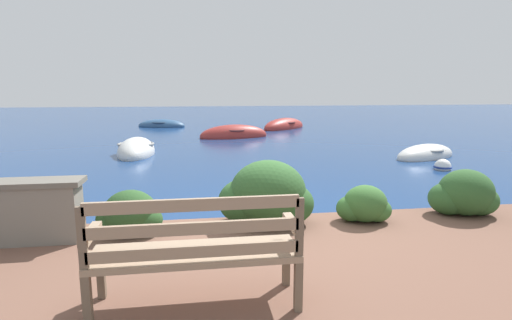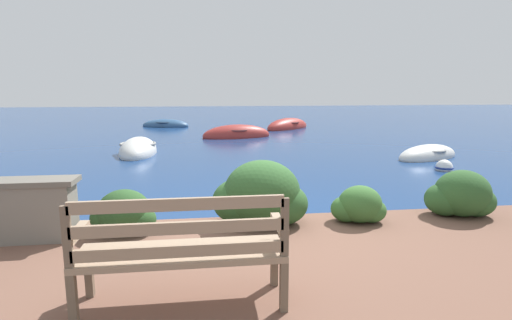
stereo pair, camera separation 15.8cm
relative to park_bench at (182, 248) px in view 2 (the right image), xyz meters
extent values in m
plane|color=navy|center=(0.70, 2.19, -0.71)|extent=(80.00, 80.00, 0.00)
cube|color=brown|center=(-0.77, 0.26, -0.29)|extent=(0.06, 0.06, 0.40)
cube|color=brown|center=(0.77, 0.26, -0.29)|extent=(0.06, 0.06, 0.40)
cube|color=brown|center=(-0.77, -0.16, -0.29)|extent=(0.06, 0.06, 0.40)
cube|color=brown|center=(0.77, -0.16, -0.29)|extent=(0.06, 0.06, 0.40)
cube|color=gray|center=(0.00, 0.05, -0.06)|extent=(1.60, 0.48, 0.05)
cube|color=gray|center=(0.00, -0.16, 0.04)|extent=(1.52, 0.04, 0.09)
cube|color=gray|center=(0.00, -0.16, 0.22)|extent=(1.52, 0.04, 0.09)
cube|color=gray|center=(0.00, -0.16, 0.39)|extent=(1.52, 0.04, 0.09)
cube|color=brown|center=(-0.77, -0.16, 0.19)|extent=(0.06, 0.04, 0.45)
cube|color=brown|center=(0.77, -0.16, 0.19)|extent=(0.06, 0.04, 0.45)
cube|color=gray|center=(-0.77, 0.05, 0.14)|extent=(0.07, 0.43, 0.05)
cube|color=gray|center=(0.77, 0.05, 0.14)|extent=(0.07, 0.43, 0.05)
ellipsoid|color=#426B33|center=(-2.00, 1.80, -0.28)|extent=(0.53, 0.47, 0.41)
ellipsoid|color=#284C23|center=(-0.76, 1.74, -0.22)|extent=(0.62, 0.56, 0.53)
ellipsoid|color=#284C23|center=(-0.94, 1.79, -0.30)|extent=(0.47, 0.42, 0.37)
ellipsoid|color=#284C23|center=(-0.61, 1.71, -0.31)|extent=(0.43, 0.39, 0.34)
ellipsoid|color=#2D5628|center=(0.89, 1.87, -0.08)|extent=(0.96, 0.86, 0.82)
ellipsoid|color=#2D5628|center=(0.63, 1.94, -0.20)|extent=(0.72, 0.65, 0.58)
ellipsoid|color=#2D5628|center=(1.13, 1.82, -0.22)|extent=(0.67, 0.60, 0.53)
ellipsoid|color=#38662D|center=(2.15, 1.77, -0.25)|extent=(0.56, 0.50, 0.48)
ellipsoid|color=#38662D|center=(1.99, 1.81, -0.32)|extent=(0.42, 0.38, 0.34)
ellipsoid|color=#38662D|center=(2.29, 1.74, -0.33)|extent=(0.39, 0.35, 0.31)
ellipsoid|color=#2D5628|center=(3.60, 1.84, -0.17)|extent=(0.73, 0.66, 0.62)
ellipsoid|color=#2D5628|center=(3.40, 1.90, -0.26)|extent=(0.55, 0.50, 0.44)
ellipsoid|color=#2D5628|center=(3.79, 1.80, -0.28)|extent=(0.51, 0.46, 0.40)
ellipsoid|color=silver|center=(6.39, 7.37, -0.66)|extent=(2.41, 1.79, 0.65)
torus|color=gray|center=(6.39, 7.37, -0.48)|extent=(1.24, 1.24, 0.07)
cube|color=#846647|center=(6.70, 7.51, -0.51)|extent=(0.42, 0.70, 0.04)
cube|color=#846647|center=(6.14, 7.24, -0.51)|extent=(0.42, 0.70, 0.04)
ellipsoid|color=silver|center=(-1.76, 9.13, -0.64)|extent=(1.06, 2.43, 0.87)
torus|color=gray|center=(-1.76, 9.13, -0.40)|extent=(1.07, 1.07, 0.07)
cube|color=#846647|center=(-1.76, 8.77, -0.43)|extent=(0.83, 0.13, 0.04)
cube|color=#846647|center=(-1.76, 9.44, -0.43)|extent=(0.83, 0.13, 0.04)
ellipsoid|color=#9E2D28|center=(1.48, 12.86, -0.64)|extent=(2.92, 1.57, 0.89)
torus|color=brown|center=(1.48, 12.86, -0.39)|extent=(1.23, 1.23, 0.07)
cube|color=#846647|center=(1.07, 12.77, -0.42)|extent=(0.29, 0.82, 0.04)
cube|color=#846647|center=(1.82, 12.93, -0.42)|extent=(0.29, 0.82, 0.04)
ellipsoid|color=#9E2D28|center=(4.24, 16.12, -0.64)|extent=(2.93, 2.91, 0.89)
torus|color=brown|center=(4.24, 16.12, -0.39)|extent=(1.54, 1.54, 0.07)
cube|color=#846647|center=(4.57, 16.44, -0.42)|extent=(0.69, 0.69, 0.04)
cube|color=#846647|center=(3.97, 15.85, -0.42)|extent=(0.69, 0.69, 0.04)
ellipsoid|color=#2D517A|center=(-1.76, 17.86, -0.65)|extent=(2.60, 1.64, 0.68)
torus|color=#2D4157|center=(-1.76, 17.86, -0.47)|extent=(1.30, 1.30, 0.07)
cube|color=#846647|center=(-2.10, 17.96, -0.50)|extent=(0.33, 0.83, 0.04)
cube|color=#846647|center=(-1.46, 17.78, -0.50)|extent=(0.33, 0.83, 0.04)
sphere|color=white|center=(5.83, 5.69, -0.64)|extent=(0.38, 0.38, 0.38)
torus|color=navy|center=(5.83, 5.69, -0.64)|extent=(0.42, 0.42, 0.05)
camera|label=1|loc=(0.03, -2.91, 1.20)|focal=28.00mm
camera|label=2|loc=(0.19, -2.93, 1.20)|focal=28.00mm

